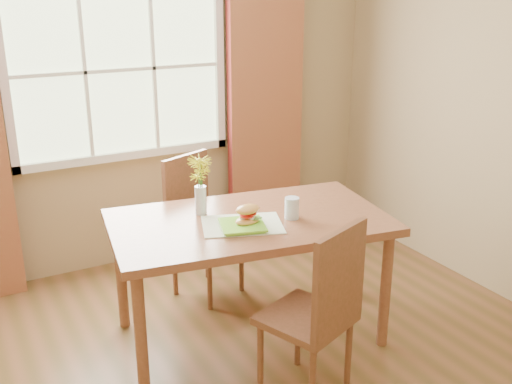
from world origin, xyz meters
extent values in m
cube|color=tan|center=(0.00, 1.91, 1.35)|extent=(4.20, 0.02, 2.70)
cube|color=beige|center=(0.00, 1.88, 1.50)|extent=(1.50, 0.02, 1.20)
cube|color=white|center=(0.00, 1.85, 0.87)|extent=(1.62, 0.04, 0.06)
cube|color=white|center=(-0.78, 1.85, 1.50)|extent=(0.06, 0.04, 1.32)
cube|color=white|center=(0.78, 1.85, 1.50)|extent=(0.06, 0.04, 1.32)
cube|color=white|center=(0.00, 1.85, 1.50)|extent=(1.50, 0.03, 0.02)
cube|color=maroon|center=(1.15, 1.78, 1.10)|extent=(0.65, 0.08, 2.20)
cube|color=brown|center=(0.31, 0.48, 0.76)|extent=(1.73, 1.14, 0.05)
cylinder|color=brown|center=(-0.46, 0.23, 0.37)|extent=(0.06, 0.06, 0.73)
cylinder|color=brown|center=(0.97, 0.00, 0.37)|extent=(0.06, 0.06, 0.73)
cylinder|color=brown|center=(-0.35, 0.96, 0.37)|extent=(0.06, 0.06, 0.73)
cylinder|color=brown|center=(1.08, 0.74, 0.37)|extent=(0.06, 0.06, 0.73)
cube|color=brown|center=(0.31, -0.14, 0.44)|extent=(0.53, 0.53, 0.04)
cube|color=brown|center=(0.38, -0.31, 0.73)|extent=(0.40, 0.18, 0.53)
cylinder|color=brown|center=(0.22, -0.35, 0.21)|extent=(0.04, 0.04, 0.42)
cylinder|color=brown|center=(0.53, -0.23, 0.21)|extent=(0.04, 0.04, 0.42)
cylinder|color=brown|center=(0.09, -0.04, 0.21)|extent=(0.04, 0.04, 0.42)
cylinder|color=brown|center=(0.41, 0.08, 0.21)|extent=(0.04, 0.04, 0.42)
cube|color=brown|center=(0.31, 1.10, 0.44)|extent=(0.54, 0.54, 0.04)
cube|color=brown|center=(0.24, 1.27, 0.72)|extent=(0.39, 0.19, 0.53)
cylinder|color=brown|center=(0.22, 0.88, 0.21)|extent=(0.04, 0.04, 0.42)
cylinder|color=brown|center=(0.53, 1.01, 0.21)|extent=(0.04, 0.04, 0.42)
cylinder|color=brown|center=(0.09, 1.19, 0.21)|extent=(0.04, 0.04, 0.42)
cylinder|color=brown|center=(0.40, 1.32, 0.21)|extent=(0.04, 0.04, 0.42)
cube|color=#EEF1CC|center=(0.23, 0.41, 0.79)|extent=(0.54, 0.46, 0.01)
cube|color=#83E338|center=(0.20, 0.37, 0.80)|extent=(0.30, 0.30, 0.01)
ellipsoid|color=#F7B854|center=(0.24, 0.37, 0.82)|extent=(0.16, 0.12, 0.04)
ellipsoid|color=#4C8C2D|center=(0.28, 0.35, 0.83)|extent=(0.08, 0.06, 0.01)
cylinder|color=red|center=(0.23, 0.37, 0.85)|extent=(0.08, 0.08, 0.01)
cylinder|color=red|center=(0.26, 0.38, 0.86)|extent=(0.07, 0.07, 0.01)
ellipsoid|color=#F7B854|center=(0.24, 0.37, 0.89)|extent=(0.16, 0.12, 0.05)
cylinder|color=silver|center=(0.53, 0.36, 0.85)|extent=(0.08, 0.08, 0.13)
cylinder|color=silver|center=(0.53, 0.36, 0.84)|extent=(0.07, 0.07, 0.11)
cylinder|color=silver|center=(0.09, 0.69, 0.87)|extent=(0.07, 0.07, 0.17)
cylinder|color=silver|center=(0.09, 0.69, 0.83)|extent=(0.06, 0.06, 0.09)
cylinder|color=#3D7028|center=(0.09, 0.69, 0.95)|extent=(0.01, 0.01, 0.33)
cylinder|color=#3D7028|center=(0.10, 0.68, 0.92)|extent=(0.01, 0.01, 0.27)
cylinder|color=#3D7028|center=(0.08, 0.70, 0.90)|extent=(0.01, 0.01, 0.23)
cylinder|color=#3D7028|center=(0.10, 0.69, 0.93)|extent=(0.01, 0.01, 0.30)
camera|label=1|loc=(-1.21, -2.40, 2.08)|focal=42.00mm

